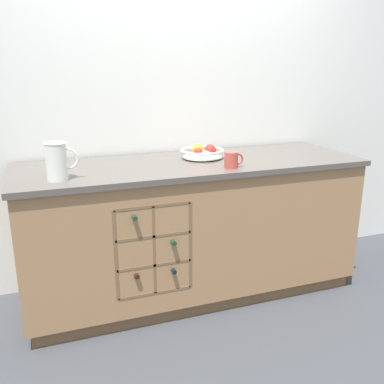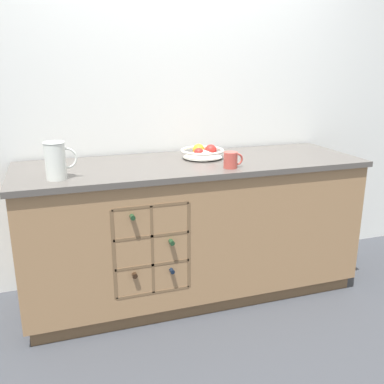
% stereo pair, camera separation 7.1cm
% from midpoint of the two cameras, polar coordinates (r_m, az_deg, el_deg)
% --- Properties ---
extents(ground_plane, '(14.00, 14.00, 0.00)m').
position_cam_midpoint_polar(ground_plane, '(3.09, -0.67, -12.94)').
color(ground_plane, '#383A3F').
extents(back_wall, '(4.58, 0.06, 2.55)m').
position_cam_midpoint_polar(back_wall, '(3.10, -3.34, 11.94)').
color(back_wall, silver).
rests_on(back_wall, ground_plane).
extents(kitchen_island, '(2.22, 0.75, 0.93)m').
position_cam_midpoint_polar(kitchen_island, '(2.89, -0.75, -4.84)').
color(kitchen_island, brown).
rests_on(kitchen_island, ground_plane).
extents(fruit_bowl, '(0.29, 0.29, 0.09)m').
position_cam_midpoint_polar(fruit_bowl, '(2.86, 0.65, 5.34)').
color(fruit_bowl, silver).
rests_on(fruit_bowl, kitchen_island).
extents(white_pitcher, '(0.17, 0.12, 0.21)m').
position_cam_midpoint_polar(white_pitcher, '(2.41, -18.36, 3.98)').
color(white_pitcher, silver).
rests_on(white_pitcher, kitchen_island).
extents(ceramic_mug, '(0.12, 0.08, 0.10)m').
position_cam_midpoint_polar(ceramic_mug, '(2.59, 4.54, 4.30)').
color(ceramic_mug, '#B7473D').
rests_on(ceramic_mug, kitchen_island).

